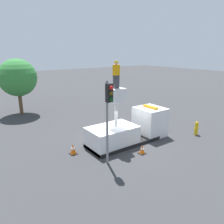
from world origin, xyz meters
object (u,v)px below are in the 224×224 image
(traffic_cone_rear, at_px, (73,149))
(fire_hydrant, at_px, (196,128))
(tree_left_bg, at_px, (18,78))
(worker, at_px, (116,75))
(bucket_truck, at_px, (130,129))
(traffic_cone_curbside, at_px, (142,150))
(traffic_light_pole, at_px, (109,107))

(traffic_cone_rear, bearing_deg, fire_hydrant, -15.71)
(tree_left_bg, bearing_deg, traffic_cone_rear, -88.54)
(worker, bearing_deg, tree_left_bg, 105.49)
(bucket_truck, bearing_deg, tree_left_bg, 110.89)
(traffic_cone_curbside, bearing_deg, bucket_truck, 72.08)
(fire_hydrant, relative_size, traffic_cone_rear, 1.52)
(traffic_cone_curbside, height_order, tree_left_bg, tree_left_bg)
(traffic_light_pole, height_order, tree_left_bg, tree_left_bg)
(fire_hydrant, bearing_deg, traffic_light_pole, 178.27)
(fire_hydrant, bearing_deg, traffic_cone_rear, 164.29)
(worker, distance_m, traffic_cone_rear, 5.53)
(traffic_light_pole, bearing_deg, fire_hydrant, -1.73)
(traffic_cone_rear, height_order, traffic_cone_curbside, traffic_cone_rear)
(worker, xyz_separation_m, fire_hydrant, (6.31, -2.12, -4.39))
(bucket_truck, height_order, traffic_cone_rear, bucket_truck)
(bucket_truck, bearing_deg, traffic_cone_curbside, -107.92)
(worker, xyz_separation_m, traffic_light_pole, (-1.91, -1.87, -1.45))
(bucket_truck, height_order, traffic_cone_curbside, bucket_truck)
(traffic_cone_rear, bearing_deg, bucket_truck, -6.82)
(fire_hydrant, xyz_separation_m, tree_left_bg, (-9.64, 14.14, 3.24))
(fire_hydrant, distance_m, traffic_cone_rear, 9.72)
(bucket_truck, bearing_deg, traffic_light_pole, -149.47)
(fire_hydrant, height_order, traffic_cone_rear, fire_hydrant)
(traffic_light_pole, bearing_deg, tree_left_bg, 95.85)
(traffic_light_pole, distance_m, traffic_cone_rear, 4.10)
(worker, height_order, traffic_cone_rear, worker)
(traffic_light_pole, xyz_separation_m, tree_left_bg, (-1.42, 13.89, 0.30))
(fire_hydrant, bearing_deg, tree_left_bg, 124.29)
(fire_hydrant, distance_m, traffic_cone_curbside, 5.72)
(traffic_light_pole, bearing_deg, traffic_cone_curbside, -3.70)
(fire_hydrant, height_order, traffic_cone_curbside, fire_hydrant)
(worker, xyz_separation_m, tree_left_bg, (-3.33, 12.03, -1.15))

